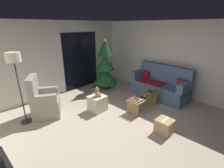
# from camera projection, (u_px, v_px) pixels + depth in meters

# --- Properties ---
(ground_plane) EXTENTS (7.00, 7.00, 0.00)m
(ground_plane) POSITION_uv_depth(u_px,v_px,m) (121.00, 128.00, 3.92)
(ground_plane) COLOR #B2A38E
(wall_back) EXTENTS (5.72, 0.12, 2.50)m
(wall_back) POSITION_uv_depth(u_px,v_px,m) (54.00, 59.00, 5.47)
(wall_back) COLOR silver
(wall_back) RESTS_ON ground
(wall_right) EXTENTS (0.12, 6.00, 2.50)m
(wall_right) POSITION_uv_depth(u_px,v_px,m) (177.00, 60.00, 5.42)
(wall_right) COLOR silver
(wall_right) RESTS_ON ground
(patio_door_frame) EXTENTS (1.60, 0.02, 2.20)m
(patio_door_frame) POSITION_uv_depth(u_px,v_px,m) (81.00, 59.00, 6.18)
(patio_door_frame) COLOR silver
(patio_door_frame) RESTS_ON ground
(patio_door_glass) EXTENTS (1.50, 0.02, 2.10)m
(patio_door_glass) POSITION_uv_depth(u_px,v_px,m) (81.00, 61.00, 6.19)
(patio_door_glass) COLOR black
(patio_door_glass) RESTS_ON ground
(couch) EXTENTS (0.91, 1.99, 1.08)m
(couch) POSITION_uv_depth(u_px,v_px,m) (160.00, 85.00, 5.52)
(couch) COLOR slate
(couch) RESTS_ON ground
(coffee_table) EXTENTS (1.10, 0.40, 0.38)m
(coffee_table) POSITION_uv_depth(u_px,v_px,m) (143.00, 100.00, 4.76)
(coffee_table) COLOR #9E7547
(coffee_table) RESTS_ON ground
(remote_white) EXTENTS (0.16, 0.10, 0.02)m
(remote_white) POSITION_uv_depth(u_px,v_px,m) (141.00, 100.00, 4.47)
(remote_white) COLOR silver
(remote_white) RESTS_ON coffee_table
(remote_black) EXTENTS (0.06, 0.16, 0.02)m
(remote_black) POSITION_uv_depth(u_px,v_px,m) (143.00, 98.00, 4.61)
(remote_black) COLOR black
(remote_black) RESTS_ON coffee_table
(remote_graphite) EXTENTS (0.10, 0.16, 0.02)m
(remote_graphite) POSITION_uv_depth(u_px,v_px,m) (137.00, 99.00, 4.53)
(remote_graphite) COLOR #333338
(remote_graphite) RESTS_ON coffee_table
(remote_silver) EXTENTS (0.16, 0.12, 0.02)m
(remote_silver) POSITION_uv_depth(u_px,v_px,m) (144.00, 96.00, 4.73)
(remote_silver) COLOR #ADADB2
(remote_silver) RESTS_ON coffee_table
(book_stack) EXTENTS (0.26, 0.21, 0.06)m
(book_stack) POSITION_uv_depth(u_px,v_px,m) (149.00, 92.00, 4.93)
(book_stack) COLOR #B79333
(book_stack) RESTS_ON coffee_table
(cell_phone) EXTENTS (0.12, 0.16, 0.01)m
(cell_phone) POSITION_uv_depth(u_px,v_px,m) (150.00, 91.00, 4.91)
(cell_phone) COLOR black
(cell_phone) RESTS_ON book_stack
(christmas_tree) EXTENTS (0.90, 0.90, 1.92)m
(christmas_tree) POSITION_uv_depth(u_px,v_px,m) (105.00, 67.00, 6.10)
(christmas_tree) COLOR #4C1E19
(christmas_tree) RESTS_ON ground
(armchair) EXTENTS (0.94, 0.94, 1.13)m
(armchair) POSITION_uv_depth(u_px,v_px,m) (44.00, 102.00, 4.34)
(armchair) COLOR gray
(armchair) RESTS_ON ground
(floor_lamp) EXTENTS (0.32, 0.32, 1.78)m
(floor_lamp) POSITION_uv_depth(u_px,v_px,m) (15.00, 65.00, 3.64)
(floor_lamp) COLOR #2D2D30
(floor_lamp) RESTS_ON ground
(ottoman) EXTENTS (0.44, 0.44, 0.44)m
(ottoman) POSITION_uv_depth(u_px,v_px,m) (97.00, 103.00, 4.67)
(ottoman) COLOR beige
(ottoman) RESTS_ON ground
(teddy_bear_honey) EXTENTS (0.22, 0.21, 0.29)m
(teddy_bear_honey) POSITION_uv_depth(u_px,v_px,m) (97.00, 92.00, 4.55)
(teddy_bear_honey) COLOR tan
(teddy_bear_honey) RESTS_ON ottoman
(teddy_bear_chestnut_by_tree) EXTENTS (0.21, 0.22, 0.29)m
(teddy_bear_chestnut_by_tree) POSITION_uv_depth(u_px,v_px,m) (94.00, 92.00, 5.73)
(teddy_bear_chestnut_by_tree) COLOR brown
(teddy_bear_chestnut_by_tree) RESTS_ON ground
(cardboard_box_taped_mid_floor) EXTENTS (0.36, 0.37, 0.33)m
(cardboard_box_taped_mid_floor) POSITION_uv_depth(u_px,v_px,m) (164.00, 126.00, 3.71)
(cardboard_box_taped_mid_floor) COLOR tan
(cardboard_box_taped_mid_floor) RESTS_ON ground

